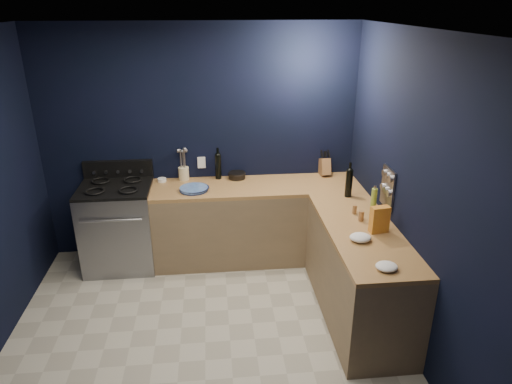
{
  "coord_description": "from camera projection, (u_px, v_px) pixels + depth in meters",
  "views": [
    {
      "loc": [
        0.12,
        -3.25,
        2.79
      ],
      "look_at": [
        0.55,
        1.0,
        1.0
      ],
      "focal_mm": 32.24,
      "sensor_mm": 36.0,
      "label": 1
    }
  ],
  "objects": [
    {
      "name": "wall_front",
      "position": [
        192.0,
        383.0,
        1.93
      ],
      "size": [
        3.5,
        0.02,
        2.6
      ],
      "primitive_type": "cube",
      "color": "black",
      "rests_on": "ground"
    },
    {
      "name": "oil_bottle",
      "position": [
        374.0,
        200.0,
        4.4
      ],
      "size": [
        0.06,
        0.06,
        0.24
      ],
      "primitive_type": "cylinder",
      "rotation": [
        0.0,
        0.0,
        0.2
      ],
      "color": "#89A331",
      "rests_on": "top_right"
    },
    {
      "name": "spice_panel",
      "position": [
        388.0,
        188.0,
        4.26
      ],
      "size": [
        0.02,
        0.28,
        0.38
      ],
      "primitive_type": "cube",
      "color": "gray",
      "rests_on": "wall_right"
    },
    {
      "name": "spice_jar_near",
      "position": [
        354.0,
        209.0,
        4.38
      ],
      "size": [
        0.05,
        0.05,
        0.09
      ],
      "primitive_type": "cylinder",
      "rotation": [
        0.0,
        0.0,
        -0.19
      ],
      "color": "olive",
      "rests_on": "top_right"
    },
    {
      "name": "cooktop",
      "position": [
        114.0,
        188.0,
        4.91
      ],
      "size": [
        0.76,
        0.66,
        0.03
      ],
      "primitive_type": "cube",
      "color": "black",
      "rests_on": "gas_range"
    },
    {
      "name": "towel_end",
      "position": [
        387.0,
        266.0,
        3.48
      ],
      "size": [
        0.19,
        0.18,
        0.05
      ],
      "primitive_type": "ellipsoid",
      "rotation": [
        0.0,
        0.0,
        -0.18
      ],
      "color": "white",
      "rests_on": "top_right"
    },
    {
      "name": "cab_back",
      "position": [
        257.0,
        223.0,
        5.26
      ],
      "size": [
        2.3,
        0.63,
        0.86
      ],
      "primitive_type": "cube",
      "color": "#82694A",
      "rests_on": "floor"
    },
    {
      "name": "top_back",
      "position": [
        257.0,
        187.0,
        5.08
      ],
      "size": [
        2.3,
        0.63,
        0.04
      ],
      "primitive_type": "cube",
      "color": "brown",
      "rests_on": "cab_back"
    },
    {
      "name": "lemon_basket",
      "position": [
        237.0,
        175.0,
        5.25
      ],
      "size": [
        0.21,
        0.21,
        0.07
      ],
      "primitive_type": "cylinder",
      "rotation": [
        0.0,
        0.0,
        -0.12
      ],
      "color": "black",
      "rests_on": "top_back"
    },
    {
      "name": "wine_bottle_right",
      "position": [
        349.0,
        183.0,
        4.73
      ],
      "size": [
        0.07,
        0.07,
        0.29
      ],
      "primitive_type": "cylinder",
      "rotation": [
        0.0,
        0.0,
        -0.04
      ],
      "color": "black",
      "rests_on": "top_right"
    },
    {
      "name": "knife_block",
      "position": [
        324.0,
        167.0,
        5.35
      ],
      "size": [
        0.12,
        0.23,
        0.24
      ],
      "primitive_type": "cube",
      "rotation": [
        -0.31,
        0.0,
        0.05
      ],
      "color": "brown",
      "rests_on": "top_back"
    },
    {
      "name": "ramekin",
      "position": [
        162.0,
        180.0,
        5.17
      ],
      "size": [
        0.1,
        0.1,
        0.04
      ],
      "primitive_type": "cylinder",
      "rotation": [
        0.0,
        0.0,
        0.05
      ],
      "color": "white",
      "rests_on": "top_back"
    },
    {
      "name": "plate_stack",
      "position": [
        194.0,
        189.0,
        4.92
      ],
      "size": [
        0.39,
        0.39,
        0.04
      ],
      "primitive_type": "cylinder",
      "rotation": [
        0.0,
        0.0,
        -0.4
      ],
      "color": "#3A428B",
      "rests_on": "top_back"
    },
    {
      "name": "utensil_crock",
      "position": [
        184.0,
        173.0,
        5.21
      ],
      "size": [
        0.14,
        0.14,
        0.15
      ],
      "primitive_type": "cylinder",
      "rotation": [
        0.0,
        0.0,
        -0.24
      ],
      "color": "beige",
      "rests_on": "top_back"
    },
    {
      "name": "cab_right",
      "position": [
        358.0,
        274.0,
        4.28
      ],
      "size": [
        0.63,
        1.67,
        0.86
      ],
      "primitive_type": "cube",
      "color": "#82694A",
      "rests_on": "floor"
    },
    {
      "name": "backguard",
      "position": [
        118.0,
        169.0,
        5.14
      ],
      "size": [
        0.76,
        0.06,
        0.2
      ],
      "primitive_type": "cube",
      "color": "black",
      "rests_on": "gas_range"
    },
    {
      "name": "wall_back",
      "position": [
        201.0,
        143.0,
        5.16
      ],
      "size": [
        3.5,
        0.02,
        2.6
      ],
      "primitive_type": "cube",
      "color": "black",
      "rests_on": "ground"
    },
    {
      "name": "towel_front",
      "position": [
        360.0,
        237.0,
        3.89
      ],
      "size": [
        0.22,
        0.2,
        0.06
      ],
      "primitive_type": "ellipsoid",
      "rotation": [
        0.0,
        0.0,
        -0.24
      ],
      "color": "white",
      "rests_on": "top_right"
    },
    {
      "name": "wall_outlet",
      "position": [
        202.0,
        163.0,
        5.23
      ],
      "size": [
        0.09,
        0.02,
        0.13
      ],
      "primitive_type": "cube",
      "color": "white",
      "rests_on": "wall_back"
    },
    {
      "name": "ceiling",
      "position": [
        189.0,
        29.0,
        3.04
      ],
      "size": [
        3.5,
        3.5,
        0.02
      ],
      "primitive_type": "cube",
      "color": "silver",
      "rests_on": "ground"
    },
    {
      "name": "floor",
      "position": [
        205.0,
        343.0,
        4.05
      ],
      "size": [
        3.5,
        3.5,
        0.02
      ],
      "primitive_type": "cube",
      "color": "#ADA998",
      "rests_on": "ground"
    },
    {
      "name": "crouton_bag",
      "position": [
        379.0,
        220.0,
        4.01
      ],
      "size": [
        0.17,
        0.1,
        0.24
      ],
      "primitive_type": "cube",
      "rotation": [
        0.0,
        0.0,
        0.16
      ],
      "color": "#B1232F",
      "rests_on": "top_right"
    },
    {
      "name": "gas_range",
      "position": [
        120.0,
        227.0,
        5.09
      ],
      "size": [
        0.76,
        0.66,
        0.92
      ],
      "primitive_type": "cube",
      "color": "gray",
      "rests_on": "floor"
    },
    {
      "name": "wine_bottle_back",
      "position": [
        218.0,
        167.0,
        5.21
      ],
      "size": [
        0.09,
        0.09,
        0.29
      ],
      "primitive_type": "cylinder",
      "rotation": [
        0.0,
        0.0,
        -0.35
      ],
      "color": "black",
      "rests_on": "top_back"
    },
    {
      "name": "wall_right",
      "position": [
        417.0,
        199.0,
        3.71
      ],
      "size": [
        0.02,
        3.5,
        2.6
      ],
      "primitive_type": "cube",
      "color": "black",
      "rests_on": "ground"
    },
    {
      "name": "top_right",
      "position": [
        362.0,
        231.0,
        4.1
      ],
      "size": [
        0.63,
        1.67,
        0.04
      ],
      "primitive_type": "cube",
      "color": "brown",
      "rests_on": "cab_right"
    },
    {
      "name": "oven_door",
      "position": [
        114.0,
        242.0,
        4.8
      ],
      "size": [
        0.59,
        0.02,
        0.42
      ],
      "primitive_type": "cube",
      "color": "black",
      "rests_on": "gas_range"
    },
    {
      "name": "spice_jar_far",
      "position": [
        361.0,
        216.0,
        4.24
      ],
      "size": [
        0.06,
        0.06,
        0.1
      ],
      "primitive_type": "cylinder",
      "rotation": [
        0.0,
        0.0,
        0.12
      ],
      "color": "olive",
      "rests_on": "top_right"
    }
  ]
}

